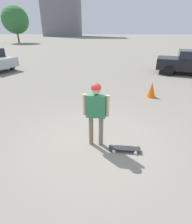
{
  "coord_description": "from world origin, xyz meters",
  "views": [
    {
      "loc": [
        0.25,
        -3.75,
        2.71
      ],
      "look_at": [
        0.0,
        0.0,
        0.92
      ],
      "focal_mm": 28.0,
      "sensor_mm": 36.0,
      "label": 1
    }
  ],
  "objects": [
    {
      "name": "person",
      "position": [
        0.0,
        0.0,
        1.05
      ],
      "size": [
        0.62,
        0.24,
        1.64
      ],
      "rotation": [
        0.0,
        0.0,
        -0.08
      ],
      "color": "#7A6B56",
      "rests_on": "ground_plane"
    },
    {
      "name": "ground_plane",
      "position": [
        0.0,
        0.0,
        0.0
      ],
      "size": [
        220.0,
        220.0,
        0.0
      ],
      "primitive_type": "plane",
      "color": "gray"
    },
    {
      "name": "tree_distant",
      "position": [
        -19.15,
        35.8,
        4.46
      ],
      "size": [
        5.38,
        5.38,
        7.15
      ],
      "color": "brown",
      "rests_on": "ground_plane"
    },
    {
      "name": "car_parked_near",
      "position": [
        5.7,
        8.27,
        0.77
      ],
      "size": [
        4.59,
        2.99,
        1.5
      ],
      "rotation": [
        0.0,
        0.0,
        -3.43
      ],
      "color": "black",
      "rests_on": "ground_plane"
    },
    {
      "name": "skateboard",
      "position": [
        0.72,
        -0.24,
        0.07
      ],
      "size": [
        0.77,
        0.27,
        0.09
      ],
      "rotation": [
        0.0,
        0.0,
        -3.18
      ],
      "color": "#232328",
      "rests_on": "ground_plane"
    },
    {
      "name": "traffic_cone",
      "position": [
        2.18,
        3.68,
        0.32
      ],
      "size": [
        0.4,
        0.4,
        0.65
      ],
      "color": "orange",
      "rests_on": "ground_plane"
    }
  ]
}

